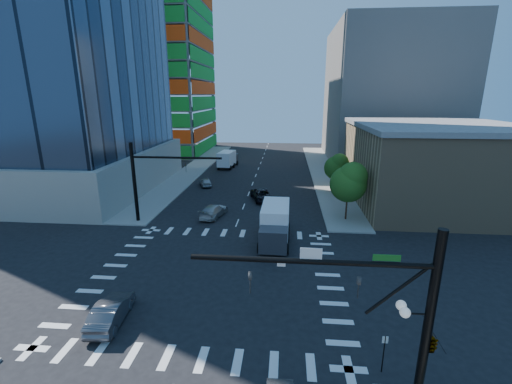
# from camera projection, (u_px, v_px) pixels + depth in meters

# --- Properties ---
(ground) EXTENTS (160.00, 160.00, 0.00)m
(ground) POSITION_uv_depth(u_px,v_px,m) (216.00, 276.00, 27.64)
(ground) COLOR black
(ground) RESTS_ON ground
(road_markings) EXTENTS (20.00, 20.00, 0.01)m
(road_markings) POSITION_uv_depth(u_px,v_px,m) (216.00, 276.00, 27.64)
(road_markings) COLOR silver
(road_markings) RESTS_ON ground
(sidewalk_ne) EXTENTS (5.00, 60.00, 0.15)m
(sidewalk_ne) POSITION_uv_depth(u_px,v_px,m) (323.00, 172.00, 64.88)
(sidewalk_ne) COLOR gray
(sidewalk_ne) RESTS_ON ground
(sidewalk_nw) EXTENTS (5.00, 60.00, 0.15)m
(sidewalk_nw) POSITION_uv_depth(u_px,v_px,m) (194.00, 169.00, 67.01)
(sidewalk_nw) COLOR gray
(sidewalk_nw) RESTS_ON ground
(construction_building) EXTENTS (25.16, 34.50, 70.60)m
(construction_building) POSITION_uv_depth(u_px,v_px,m) (152.00, 50.00, 82.56)
(construction_building) COLOR slate
(construction_building) RESTS_ON ground
(commercial_building) EXTENTS (20.50, 22.50, 10.60)m
(commercial_building) POSITION_uv_depth(u_px,v_px,m) (435.00, 164.00, 45.14)
(commercial_building) COLOR tan
(commercial_building) RESTS_ON ground
(bg_building_ne) EXTENTS (24.00, 30.00, 28.00)m
(bg_building_ne) POSITION_uv_depth(u_px,v_px,m) (387.00, 95.00, 74.21)
(bg_building_ne) COLOR #67625D
(bg_building_ne) RESTS_ON ground
(signal_mast_se) EXTENTS (10.51, 2.48, 9.00)m
(signal_mast_se) POSITION_uv_depth(u_px,v_px,m) (406.00, 320.00, 14.36)
(signal_mast_se) COLOR black
(signal_mast_se) RESTS_ON sidewalk_se
(signal_mast_nw) EXTENTS (10.20, 0.40, 9.00)m
(signal_mast_nw) POSITION_uv_depth(u_px,v_px,m) (147.00, 175.00, 38.01)
(signal_mast_nw) COLOR black
(signal_mast_nw) RESTS_ON sidewalk_nw
(tree_south) EXTENTS (4.16, 4.16, 6.82)m
(tree_south) POSITION_uv_depth(u_px,v_px,m) (350.00, 182.00, 38.61)
(tree_south) COLOR #382316
(tree_south) RESTS_ON sidewalk_ne
(tree_north) EXTENTS (3.54, 3.52, 5.78)m
(tree_north) POSITION_uv_depth(u_px,v_px,m) (337.00, 166.00, 50.27)
(tree_north) COLOR #382316
(tree_north) RESTS_ON sidewalk_ne
(no_parking_sign) EXTENTS (0.30, 0.06, 2.20)m
(no_parking_sign) POSITION_uv_depth(u_px,v_px,m) (384.00, 350.00, 17.74)
(no_parking_sign) COLOR black
(no_parking_sign) RESTS_ON ground
(car_nb_far) EXTENTS (3.98, 5.82, 1.48)m
(car_nb_far) POSITION_uv_depth(u_px,v_px,m) (262.00, 195.00, 47.28)
(car_nb_far) COLOR black
(car_nb_far) RESTS_ON ground
(car_sb_near) EXTENTS (3.04, 5.37, 1.47)m
(car_sb_near) POSITION_uv_depth(u_px,v_px,m) (213.00, 211.00, 41.00)
(car_sb_near) COLOR #B7B7B7
(car_sb_near) RESTS_ON ground
(car_sb_mid) EXTENTS (2.92, 4.30, 1.36)m
(car_sb_mid) POSITION_uv_depth(u_px,v_px,m) (206.00, 182.00, 54.82)
(car_sb_mid) COLOR #A0A3A8
(car_sb_mid) RESTS_ON ground
(car_sb_cross) EXTENTS (2.04, 4.77, 1.53)m
(car_sb_cross) POSITION_uv_depth(u_px,v_px,m) (111.00, 311.00, 21.89)
(car_sb_cross) COLOR #4E4E53
(car_sb_cross) RESTS_ON ground
(box_truck_near) EXTENTS (3.02, 6.85, 3.56)m
(box_truck_near) POSITION_uv_depth(u_px,v_px,m) (275.00, 227.00, 33.60)
(box_truck_near) COLOR black
(box_truck_near) RESTS_ON ground
(box_truck_far) EXTENTS (3.42, 6.63, 3.34)m
(box_truck_far) POSITION_uv_depth(u_px,v_px,m) (228.00, 160.00, 68.83)
(box_truck_far) COLOR black
(box_truck_far) RESTS_ON ground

